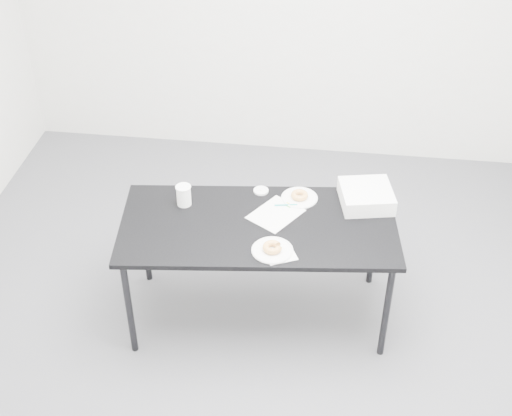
# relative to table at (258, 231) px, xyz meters

# --- Properties ---
(floor) EXTENTS (4.00, 4.00, 0.00)m
(floor) POSITION_rel_table_xyz_m (-0.13, -0.05, -0.66)
(floor) COLOR #4B4B50
(floor) RESTS_ON ground
(table) EXTENTS (1.64, 0.90, 0.72)m
(table) POSITION_rel_table_xyz_m (0.00, 0.00, 0.00)
(table) COLOR black
(table) RESTS_ON floor
(scorecard) EXTENTS (0.35, 0.36, 0.00)m
(scorecard) POSITION_rel_table_xyz_m (0.09, 0.10, 0.06)
(scorecard) COLOR white
(scorecard) RESTS_ON table
(logo_patch) EXTENTS (0.06, 0.06, 0.00)m
(logo_patch) POSITION_rel_table_xyz_m (0.16, 0.20, 0.06)
(logo_patch) COLOR green
(logo_patch) RESTS_ON scorecard
(pen) EXTENTS (0.13, 0.03, 0.01)m
(pen) POSITION_rel_table_xyz_m (0.14, 0.19, 0.06)
(pen) COLOR #0C8C8D
(pen) RESTS_ON scorecard
(napkin) EXTENTS (0.21, 0.21, 0.00)m
(napkin) POSITION_rel_table_xyz_m (0.15, -0.24, 0.06)
(napkin) COLOR white
(napkin) RESTS_ON table
(plate_near) EXTENTS (0.23, 0.23, 0.01)m
(plate_near) POSITION_rel_table_xyz_m (0.10, -0.22, 0.06)
(plate_near) COLOR white
(plate_near) RESTS_ON napkin
(donut_near) EXTENTS (0.13, 0.13, 0.04)m
(donut_near) POSITION_rel_table_xyz_m (0.10, -0.22, 0.08)
(donut_near) COLOR #C0843D
(donut_near) RESTS_ON plate_near
(plate_far) EXTENTS (0.22, 0.22, 0.01)m
(plate_far) POSITION_rel_table_xyz_m (0.21, 0.27, 0.06)
(plate_far) COLOR white
(plate_far) RESTS_ON table
(donut_far) EXTENTS (0.13, 0.13, 0.03)m
(donut_far) POSITION_rel_table_xyz_m (0.21, 0.27, 0.08)
(donut_far) COLOR #C0843D
(donut_far) RESTS_ON plate_far
(coffee_cup) EXTENTS (0.08, 0.08, 0.13)m
(coffee_cup) POSITION_rel_table_xyz_m (-0.45, 0.13, 0.12)
(coffee_cup) COLOR white
(coffee_cup) RESTS_ON table
(cup_lid) EXTENTS (0.09, 0.09, 0.01)m
(cup_lid) POSITION_rel_table_xyz_m (-0.02, 0.31, 0.06)
(cup_lid) COLOR white
(cup_lid) RESTS_ON table
(bakery_box) EXTENTS (0.35, 0.35, 0.10)m
(bakery_box) POSITION_rel_table_xyz_m (0.60, 0.28, 0.10)
(bakery_box) COLOR white
(bakery_box) RESTS_ON table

